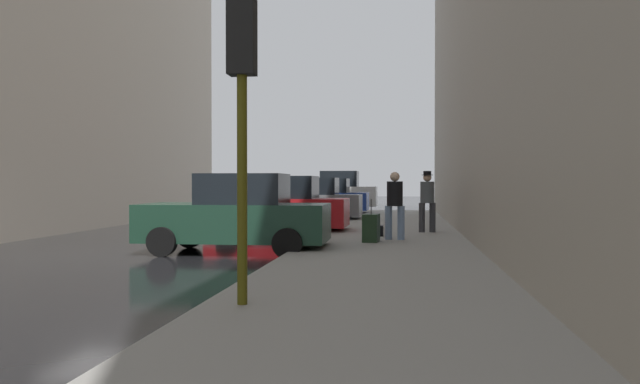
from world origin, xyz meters
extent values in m
plane|color=black|center=(0.00, 0.00, 0.00)|extent=(120.00, 120.00, 0.00)
cube|color=gray|center=(6.00, 0.00, 0.07)|extent=(4.00, 40.00, 0.15)
cube|color=#193828|center=(2.60, 0.75, 0.69)|extent=(4.23, 1.90, 0.84)
cube|color=black|center=(2.80, 0.75, 1.44)|extent=(1.91, 1.59, 0.70)
cylinder|color=black|center=(1.22, 1.65, 0.32)|extent=(0.64, 0.23, 0.64)
cylinder|color=black|center=(1.25, -0.19, 0.32)|extent=(0.64, 0.23, 0.64)
cylinder|color=black|center=(3.95, 1.69, 0.32)|extent=(0.64, 0.23, 0.64)
cylinder|color=black|center=(3.98, -0.15, 0.32)|extent=(0.64, 0.23, 0.64)
cube|color=#B2191E|center=(2.60, 5.75, 0.69)|extent=(4.22, 1.88, 0.84)
cube|color=black|center=(2.80, 5.75, 1.44)|extent=(1.90, 1.58, 0.70)
cylinder|color=black|center=(1.24, 6.68, 0.32)|extent=(0.64, 0.23, 0.64)
cylinder|color=black|center=(1.23, 4.84, 0.32)|extent=(0.64, 0.23, 0.64)
cylinder|color=black|center=(3.97, 6.66, 0.32)|extent=(0.64, 0.23, 0.64)
cylinder|color=black|center=(3.96, 4.82, 0.32)|extent=(0.64, 0.23, 0.64)
cube|color=slate|center=(2.60, 11.93, 0.69)|extent=(4.22, 1.89, 0.84)
cube|color=black|center=(2.80, 11.93, 1.44)|extent=(1.91, 1.59, 0.70)
cylinder|color=black|center=(1.25, 12.87, 0.32)|extent=(0.64, 0.23, 0.64)
cylinder|color=black|center=(1.22, 11.03, 0.32)|extent=(0.64, 0.23, 0.64)
cylinder|color=black|center=(3.98, 12.84, 0.32)|extent=(0.64, 0.23, 0.64)
cylinder|color=black|center=(3.95, 11.00, 0.32)|extent=(0.64, 0.23, 0.64)
cube|color=navy|center=(2.60, 17.01, 0.69)|extent=(4.23, 1.91, 0.84)
cube|color=black|center=(2.80, 17.01, 1.44)|extent=(1.92, 1.59, 0.70)
cylinder|color=black|center=(1.25, 17.96, 0.32)|extent=(0.64, 0.23, 0.64)
cylinder|color=black|center=(1.22, 16.12, 0.32)|extent=(0.64, 0.23, 0.64)
cylinder|color=black|center=(3.98, 17.91, 0.32)|extent=(0.64, 0.23, 0.64)
cylinder|color=black|center=(3.95, 16.07, 0.32)|extent=(0.64, 0.23, 0.64)
cube|color=silver|center=(2.60, 22.25, 0.82)|extent=(4.62, 1.88, 1.10)
cube|color=black|center=(2.80, 22.25, 1.80)|extent=(2.08, 1.58, 0.90)
cylinder|color=black|center=(1.11, 23.19, 0.32)|extent=(0.64, 0.23, 0.64)
cylinder|color=black|center=(1.10, 21.35, 0.32)|extent=(0.64, 0.23, 0.64)
cylinder|color=black|center=(4.10, 23.16, 0.32)|extent=(0.64, 0.23, 0.64)
cylinder|color=black|center=(4.09, 21.32, 0.32)|extent=(0.64, 0.23, 0.64)
cylinder|color=red|center=(4.45, 6.34, 0.43)|extent=(0.22, 0.22, 0.55)
sphere|color=red|center=(4.45, 6.34, 0.76)|extent=(0.20, 0.20, 0.20)
cylinder|color=red|center=(4.29, 6.34, 0.45)|extent=(0.10, 0.09, 0.09)
cylinder|color=red|center=(4.61, 6.34, 0.45)|extent=(0.10, 0.09, 0.09)
cylinder|color=#514C0F|center=(4.50, -5.82, 1.95)|extent=(0.12, 0.12, 3.60)
cube|color=black|center=(4.50, -5.82, 3.30)|extent=(0.32, 0.24, 0.90)
sphere|color=red|center=(4.50, -5.68, 3.58)|extent=(0.14, 0.14, 0.14)
sphere|color=yellow|center=(4.50, -5.68, 3.30)|extent=(0.14, 0.14, 0.14)
sphere|color=green|center=(4.50, -5.68, 3.02)|extent=(0.14, 0.14, 0.14)
cylinder|color=#728CB2|center=(6.01, 2.89, 0.57)|extent=(0.21, 0.21, 0.85)
cylinder|color=#728CB2|center=(6.33, 2.84, 0.57)|extent=(0.21, 0.21, 0.85)
cylinder|color=black|center=(6.17, 2.87, 1.31)|extent=(0.46, 0.46, 0.62)
sphere|color=beige|center=(6.17, 2.87, 1.74)|extent=(0.24, 0.24, 0.24)
cylinder|color=#333338|center=(6.92, 5.34, 0.57)|extent=(0.22, 0.22, 0.85)
cylinder|color=#333338|center=(7.23, 5.43, 0.57)|extent=(0.22, 0.22, 0.85)
cylinder|color=#4C5156|center=(7.07, 5.38, 1.31)|extent=(0.50, 0.50, 0.62)
sphere|color=tan|center=(7.07, 5.38, 1.74)|extent=(0.24, 0.24, 0.24)
cylinder|color=black|center=(7.07, 5.38, 1.81)|extent=(0.34, 0.34, 0.02)
cylinder|color=black|center=(7.07, 5.38, 1.87)|extent=(0.23, 0.23, 0.11)
cube|color=black|center=(5.61, 2.17, 0.49)|extent=(0.42, 0.60, 0.68)
cylinder|color=#333333|center=(5.61, 2.17, 1.01)|extent=(0.02, 0.02, 0.36)
cube|color=black|center=(5.69, 3.93, 0.29)|extent=(0.32, 0.44, 0.28)
camera|label=1|loc=(6.38, -12.96, 1.58)|focal=35.00mm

